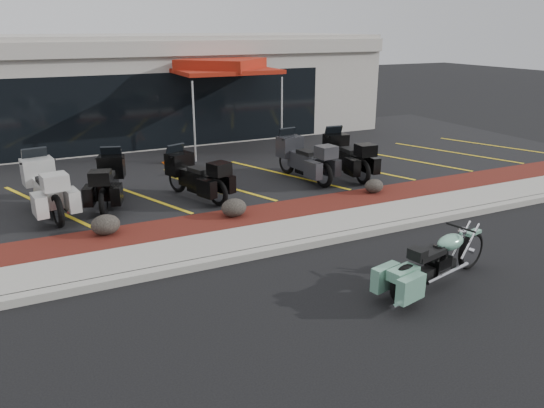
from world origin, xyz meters
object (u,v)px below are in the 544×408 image
traffic_cone (168,157)px  popup_canopy (221,67)px  hero_cruiser (471,245)px  touring_white (38,177)px

traffic_cone → popup_canopy: bearing=29.9°
hero_cruiser → touring_white: touring_white is taller
hero_cruiser → touring_white: 9.88m
traffic_cone → popup_canopy: (2.43, 1.40, 2.62)m
hero_cruiser → touring_white: (-6.96, 7.00, 0.38)m
touring_white → popup_canopy: bearing=-65.0°
hero_cruiser → traffic_cone: (-3.04, 9.80, -0.13)m
touring_white → traffic_cone: (3.92, 2.80, -0.52)m
touring_white → hero_cruiser: bearing=-143.6°
hero_cruiser → touring_white: bearing=121.5°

